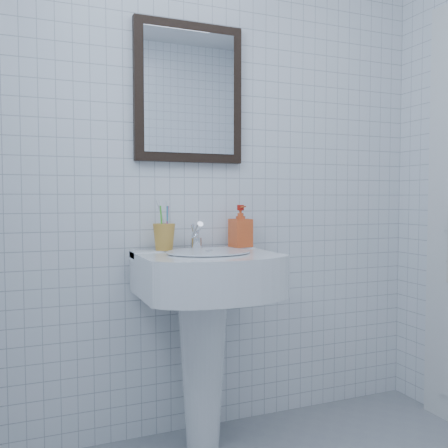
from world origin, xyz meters
name	(u,v)px	position (x,y,z in m)	size (l,w,h in m)	color
wall_back	(213,161)	(0.00, 1.20, 1.25)	(2.20, 0.02, 2.50)	white
washbasin	(204,316)	(-0.12, 0.99, 0.58)	(0.56, 0.41, 0.86)	white
faucet	(196,238)	(-0.12, 1.09, 0.90)	(0.05, 0.11, 0.12)	silver
toothbrush_cup	(164,237)	(-0.26, 1.10, 0.91)	(0.10, 0.10, 0.11)	gold
soap_dispenser	(240,226)	(0.10, 1.10, 0.95)	(0.09, 0.09, 0.19)	red
wall_mirror	(189,93)	(-0.12, 1.18, 1.55)	(0.50, 0.04, 0.62)	black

